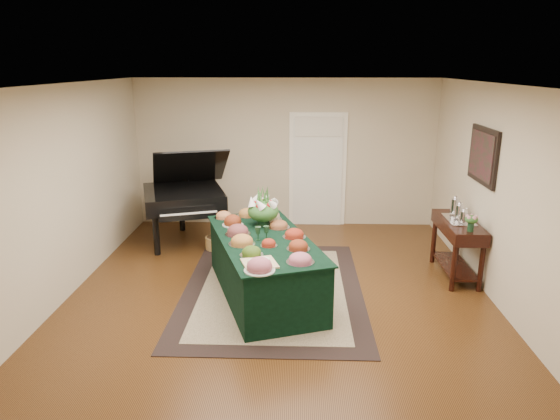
{
  "coord_description": "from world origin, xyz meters",
  "views": [
    {
      "loc": [
        0.23,
        -6.11,
        2.93
      ],
      "look_at": [
        0.0,
        0.3,
        1.05
      ],
      "focal_mm": 32.0,
      "sensor_mm": 36.0,
      "label": 1
    }
  ],
  "objects_px": {
    "floral_centerpiece": "(263,207)",
    "grand_piano": "(184,197)",
    "mahogany_sideboard": "(458,234)",
    "buffet_table": "(264,266)"
  },
  "relations": [
    {
      "from": "floral_centerpiece",
      "to": "grand_piano",
      "type": "xyz_separation_m",
      "value": [
        -1.44,
        1.52,
        -0.27
      ]
    },
    {
      "from": "buffet_table",
      "to": "grand_piano",
      "type": "height_order",
      "value": "grand_piano"
    },
    {
      "from": "floral_centerpiece",
      "to": "mahogany_sideboard",
      "type": "relative_size",
      "value": 0.37
    },
    {
      "from": "buffet_table",
      "to": "floral_centerpiece",
      "type": "bearing_deg",
      "value": 94.6
    },
    {
      "from": "grand_piano",
      "to": "mahogany_sideboard",
      "type": "xyz_separation_m",
      "value": [
        4.17,
        -1.32,
        -0.15
      ]
    },
    {
      "from": "buffet_table",
      "to": "mahogany_sideboard",
      "type": "height_order",
      "value": "mahogany_sideboard"
    },
    {
      "from": "buffet_table",
      "to": "floral_centerpiece",
      "type": "height_order",
      "value": "floral_centerpiece"
    },
    {
      "from": "floral_centerpiece",
      "to": "grand_piano",
      "type": "height_order",
      "value": "grand_piano"
    },
    {
      "from": "buffet_table",
      "to": "grand_piano",
      "type": "distance_m",
      "value": 2.55
    },
    {
      "from": "buffet_table",
      "to": "grand_piano",
      "type": "xyz_separation_m",
      "value": [
        -1.48,
        2.04,
        0.39
      ]
    }
  ]
}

